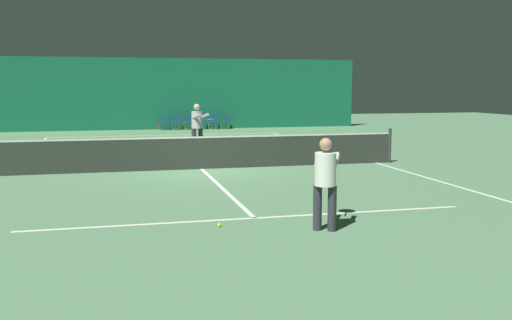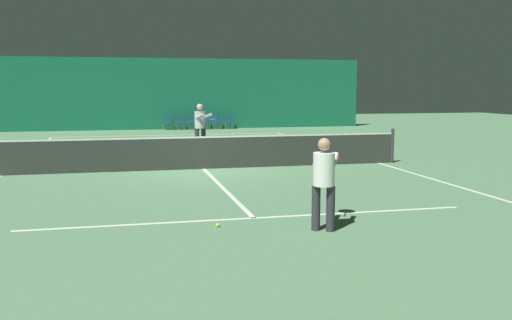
# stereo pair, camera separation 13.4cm
# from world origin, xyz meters

# --- Properties ---
(ground_plane) EXTENTS (60.00, 60.00, 0.00)m
(ground_plane) POSITION_xyz_m (0.00, 0.00, 0.00)
(ground_plane) COLOR #56845B
(backdrop_curtain) EXTENTS (23.00, 0.12, 3.93)m
(backdrop_curtain) POSITION_xyz_m (0.00, 15.86, 1.97)
(backdrop_curtain) COLOR #146042
(backdrop_curtain) RESTS_ON ground
(court_line_baseline_far) EXTENTS (11.00, 0.10, 0.00)m
(court_line_baseline_far) POSITION_xyz_m (0.00, 11.90, 0.00)
(court_line_baseline_far) COLOR white
(court_line_baseline_far) RESTS_ON ground
(court_line_service_far) EXTENTS (8.25, 0.10, 0.00)m
(court_line_service_far) POSITION_xyz_m (0.00, 6.40, 0.00)
(court_line_service_far) COLOR white
(court_line_service_far) RESTS_ON ground
(court_line_service_near) EXTENTS (8.25, 0.10, 0.00)m
(court_line_service_near) POSITION_xyz_m (0.00, -6.40, 0.00)
(court_line_service_near) COLOR white
(court_line_service_near) RESTS_ON ground
(court_line_sideline_left) EXTENTS (0.10, 23.80, 0.00)m
(court_line_sideline_left) POSITION_xyz_m (-5.50, 0.00, 0.00)
(court_line_sideline_left) COLOR white
(court_line_sideline_left) RESTS_ON ground
(court_line_sideline_right) EXTENTS (0.10, 23.80, 0.00)m
(court_line_sideline_right) POSITION_xyz_m (5.50, 0.00, 0.00)
(court_line_sideline_right) COLOR white
(court_line_sideline_right) RESTS_ON ground
(court_line_centre) EXTENTS (0.10, 12.80, 0.00)m
(court_line_centre) POSITION_xyz_m (0.00, 0.00, 0.00)
(court_line_centre) COLOR white
(court_line_centre) RESTS_ON ground
(tennis_net) EXTENTS (12.00, 0.10, 1.07)m
(tennis_net) POSITION_xyz_m (0.00, 0.00, 0.51)
(tennis_net) COLOR #2D332D
(tennis_net) RESTS_ON ground
(player_near) EXTENTS (0.90, 1.31, 1.54)m
(player_near) POSITION_xyz_m (0.94, -7.51, 0.90)
(player_near) COLOR #2D2D38
(player_near) RESTS_ON ground
(player_far) EXTENTS (0.79, 1.43, 1.75)m
(player_far) POSITION_xyz_m (0.53, 4.45, 1.02)
(player_far) COLOR #2D2D38
(player_far) RESTS_ON ground
(courtside_chair_0) EXTENTS (0.44, 0.44, 0.84)m
(courtside_chair_0) POSITION_xyz_m (0.21, 15.31, 0.49)
(courtside_chair_0) COLOR brown
(courtside_chair_0) RESTS_ON ground
(courtside_chair_1) EXTENTS (0.44, 0.44, 0.84)m
(courtside_chair_1) POSITION_xyz_m (0.89, 15.31, 0.49)
(courtside_chair_1) COLOR brown
(courtside_chair_1) RESTS_ON ground
(courtside_chair_2) EXTENTS (0.44, 0.44, 0.84)m
(courtside_chair_2) POSITION_xyz_m (1.58, 15.31, 0.49)
(courtside_chair_2) COLOR brown
(courtside_chair_2) RESTS_ON ground
(courtside_chair_3) EXTENTS (0.44, 0.44, 0.84)m
(courtside_chair_3) POSITION_xyz_m (2.27, 15.31, 0.49)
(courtside_chair_3) COLOR brown
(courtside_chair_3) RESTS_ON ground
(courtside_chair_4) EXTENTS (0.44, 0.44, 0.84)m
(courtside_chair_4) POSITION_xyz_m (2.96, 15.31, 0.49)
(courtside_chair_4) COLOR brown
(courtside_chair_4) RESTS_ON ground
(courtside_chair_5) EXTENTS (0.44, 0.44, 0.84)m
(courtside_chair_5) POSITION_xyz_m (3.64, 15.31, 0.49)
(courtside_chair_5) COLOR brown
(courtside_chair_5) RESTS_ON ground
(tennis_ball) EXTENTS (0.07, 0.07, 0.07)m
(tennis_ball) POSITION_xyz_m (-0.74, -6.90, 0.03)
(tennis_ball) COLOR #D1DB33
(tennis_ball) RESTS_ON ground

